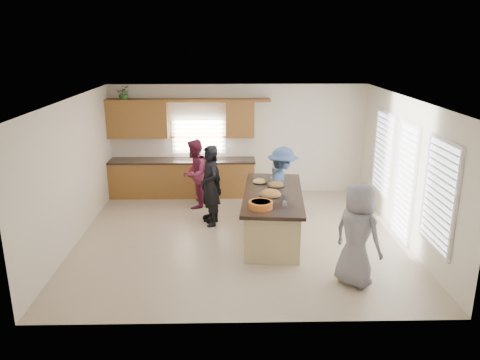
{
  "coord_description": "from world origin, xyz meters",
  "views": [
    {
      "loc": [
        -0.2,
        -8.78,
        3.87
      ],
      "look_at": [
        -0.01,
        0.22,
        1.15
      ],
      "focal_mm": 35.0,
      "sensor_mm": 36.0,
      "label": 1
    }
  ],
  "objects_px": {
    "woman_left_back": "(210,186)",
    "woman_left_mid": "(195,174)",
    "woman_left_front": "(212,187)",
    "island": "(273,216)",
    "woman_right_back": "(282,186)",
    "salad_bowl": "(261,204)",
    "woman_right_front": "(357,235)"
  },
  "relations": [
    {
      "from": "woman_left_mid",
      "to": "woman_right_back",
      "type": "bearing_deg",
      "value": 71.13
    },
    {
      "from": "island",
      "to": "woman_right_back",
      "type": "distance_m",
      "value": 0.85
    },
    {
      "from": "woman_left_back",
      "to": "woman_right_back",
      "type": "bearing_deg",
      "value": 69.32
    },
    {
      "from": "salad_bowl",
      "to": "woman_right_front",
      "type": "xyz_separation_m",
      "value": [
        1.49,
        -1.03,
        -0.16
      ]
    },
    {
      "from": "woman_left_front",
      "to": "woman_right_front",
      "type": "height_order",
      "value": "woman_right_front"
    },
    {
      "from": "salad_bowl",
      "to": "woman_left_back",
      "type": "relative_size",
      "value": 0.25
    },
    {
      "from": "island",
      "to": "woman_right_back",
      "type": "xyz_separation_m",
      "value": [
        0.26,
        0.7,
        0.4
      ]
    },
    {
      "from": "salad_bowl",
      "to": "woman_left_mid",
      "type": "bearing_deg",
      "value": 117.02
    },
    {
      "from": "woman_left_back",
      "to": "woman_left_mid",
      "type": "distance_m",
      "value": 1.19
    },
    {
      "from": "woman_left_front",
      "to": "island",
      "type": "bearing_deg",
      "value": 30.47
    },
    {
      "from": "woman_left_front",
      "to": "woman_right_back",
      "type": "xyz_separation_m",
      "value": [
        1.52,
        -0.22,
        0.07
      ]
    },
    {
      "from": "woman_right_back",
      "to": "woman_left_front",
      "type": "bearing_deg",
      "value": 94.23
    },
    {
      "from": "woman_left_back",
      "to": "woman_right_back",
      "type": "relative_size",
      "value": 1.03
    },
    {
      "from": "salad_bowl",
      "to": "woman_left_mid",
      "type": "distance_m",
      "value": 3.06
    },
    {
      "from": "island",
      "to": "woman_right_front",
      "type": "distance_m",
      "value": 2.3
    },
    {
      "from": "salad_bowl",
      "to": "woman_right_front",
      "type": "bearing_deg",
      "value": -34.78
    },
    {
      "from": "salad_bowl",
      "to": "woman_left_front",
      "type": "distance_m",
      "value": 2.07
    },
    {
      "from": "woman_left_front",
      "to": "salad_bowl",
      "type": "bearing_deg",
      "value": 4.46
    },
    {
      "from": "island",
      "to": "woman_right_front",
      "type": "height_order",
      "value": "woman_right_front"
    },
    {
      "from": "woman_left_back",
      "to": "woman_left_front",
      "type": "distance_m",
      "value": 0.24
    },
    {
      "from": "island",
      "to": "woman_left_mid",
      "type": "bearing_deg",
      "value": 138.32
    },
    {
      "from": "island",
      "to": "woman_left_mid",
      "type": "height_order",
      "value": "woman_left_mid"
    },
    {
      "from": "woman_left_mid",
      "to": "woman_left_front",
      "type": "xyz_separation_m",
      "value": [
        0.43,
        -0.89,
        -0.04
      ]
    },
    {
      "from": "woman_right_back",
      "to": "woman_right_front",
      "type": "relative_size",
      "value": 0.99
    },
    {
      "from": "woman_right_back",
      "to": "woman_left_back",
      "type": "bearing_deg",
      "value": 102.65
    },
    {
      "from": "salad_bowl",
      "to": "woman_right_back",
      "type": "height_order",
      "value": "woman_right_back"
    },
    {
      "from": "woman_left_mid",
      "to": "woman_left_front",
      "type": "bearing_deg",
      "value": 36.77
    },
    {
      "from": "island",
      "to": "woman_right_front",
      "type": "bearing_deg",
      "value": -53.05
    },
    {
      "from": "island",
      "to": "salad_bowl",
      "type": "distance_m",
      "value": 1.1
    },
    {
      "from": "salad_bowl",
      "to": "woman_left_mid",
      "type": "xyz_separation_m",
      "value": [
        -1.39,
        2.72,
        -0.2
      ]
    },
    {
      "from": "woman_left_back",
      "to": "woman_right_front",
      "type": "bearing_deg",
      "value": 22.47
    },
    {
      "from": "woman_left_back",
      "to": "woman_right_front",
      "type": "relative_size",
      "value": 1.02
    }
  ]
}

